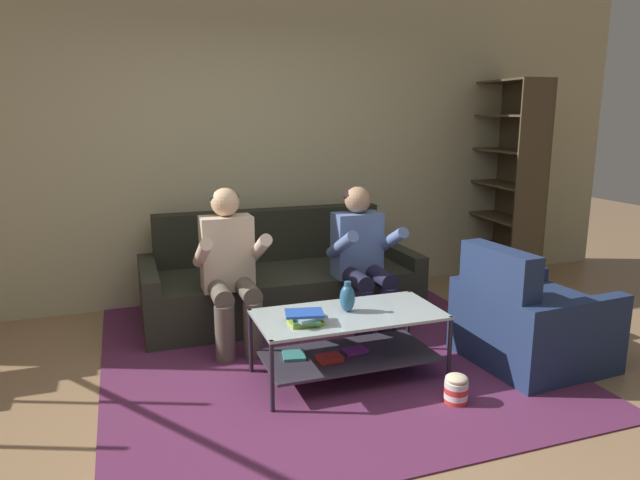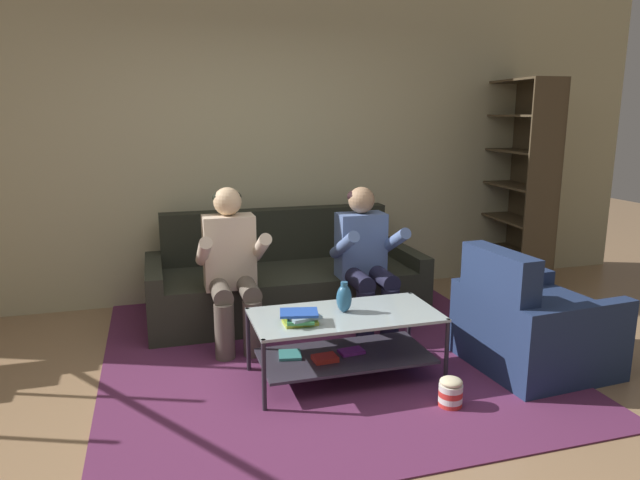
% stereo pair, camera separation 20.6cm
% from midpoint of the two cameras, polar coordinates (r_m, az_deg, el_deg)
% --- Properties ---
extents(ground, '(16.80, 16.80, 0.00)m').
position_cam_midpoint_polar(ground, '(3.36, 0.77, -17.83)').
color(ground, '#9B7754').
extents(back_partition, '(8.40, 0.12, 2.90)m').
position_cam_midpoint_polar(back_partition, '(5.31, -7.14, 9.67)').
color(back_partition, '#C1BB92').
rests_on(back_partition, ground).
extents(couch, '(2.30, 0.94, 0.87)m').
position_cam_midpoint_polar(couch, '(4.95, -2.34, -4.20)').
color(couch, '#2C2E24').
rests_on(couch, ground).
extents(person_seated_left, '(0.50, 0.58, 1.18)m').
position_cam_midpoint_polar(person_seated_left, '(4.23, -7.48, -2.19)').
color(person_seated_left, '#5F5449').
rests_on(person_seated_left, ground).
extents(person_seated_right, '(0.50, 0.58, 1.14)m').
position_cam_midpoint_polar(person_seated_right, '(4.51, 5.89, -1.45)').
color(person_seated_right, '#1C1C32').
rests_on(person_seated_right, ground).
extents(coffee_table, '(1.20, 0.58, 0.45)m').
position_cam_midpoint_polar(coffee_table, '(3.74, 3.99, -9.53)').
color(coffee_table, '#A9B9BA').
rests_on(coffee_table, ground).
extents(area_rug, '(3.00, 3.30, 0.01)m').
position_cam_midpoint_polar(area_rug, '(4.32, 0.91, -10.59)').
color(area_rug, '#5F284D').
rests_on(area_rug, ground).
extents(vase, '(0.10, 0.10, 0.20)m').
position_cam_midpoint_polar(vase, '(3.69, 4.03, -5.81)').
color(vase, '#295E84').
rests_on(vase, coffee_table).
extents(book_stack, '(0.26, 0.22, 0.07)m').
position_cam_midpoint_polar(book_stack, '(3.50, -0.26, -7.76)').
color(book_stack, '#ACB837').
rests_on(book_stack, coffee_table).
extents(bookshelf, '(0.44, 1.12, 2.02)m').
position_cam_midpoint_polar(bookshelf, '(6.13, 19.81, 4.49)').
color(bookshelf, '#4B3C29').
rests_on(bookshelf, ground).
extents(armchair, '(0.89, 0.90, 0.85)m').
position_cam_midpoint_polar(armchair, '(4.21, 21.80, -8.11)').
color(armchair, navy).
rests_on(armchair, ground).
extents(popcorn_tub, '(0.14, 0.14, 0.19)m').
position_cam_midpoint_polar(popcorn_tub, '(3.59, 14.60, -14.55)').
color(popcorn_tub, red).
rests_on(popcorn_tub, ground).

